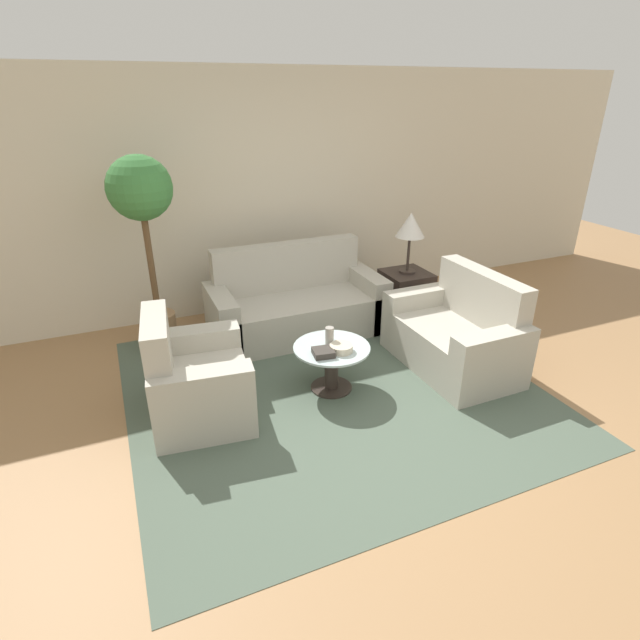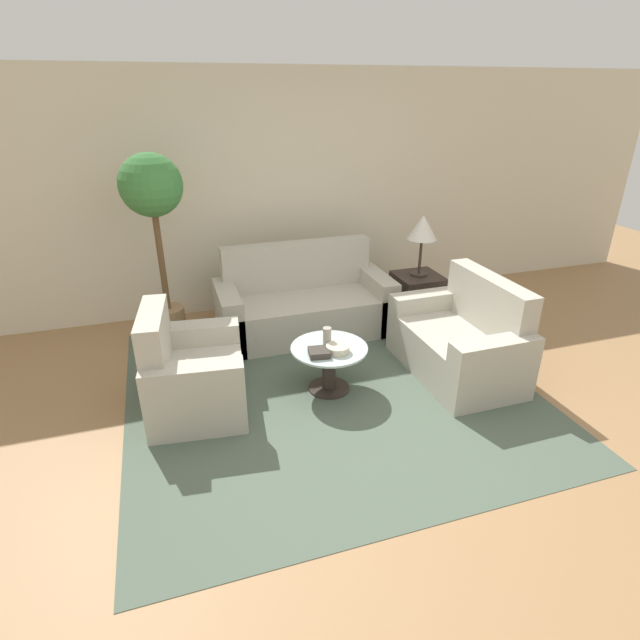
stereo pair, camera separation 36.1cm
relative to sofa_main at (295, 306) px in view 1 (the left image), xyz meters
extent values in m
plane|color=#9E754C|center=(0.00, -1.88, -0.29)|extent=(14.00, 14.00, 0.00)
cube|color=beige|center=(0.00, 0.86, 1.01)|extent=(10.00, 0.06, 2.60)
cube|color=#4C5B4C|center=(-0.12, -1.20, -0.29)|extent=(3.36, 3.23, 0.01)
cube|color=#B2AD9E|center=(0.00, -0.08, -0.08)|extent=(1.59, 0.80, 0.41)
cube|color=#B2AD9E|center=(0.00, 0.23, 0.17)|extent=(1.59, 0.18, 0.91)
cube|color=#B2AD9E|center=(-0.80, -0.08, 0.00)|extent=(0.20, 0.80, 0.58)
cube|color=#B2AD9E|center=(0.80, -0.08, 0.00)|extent=(0.20, 0.80, 0.58)
cube|color=#B2AD9E|center=(-1.21, -1.12, -0.08)|extent=(0.81, 0.78, 0.41)
cube|color=#B2AD9E|center=(-1.48, -1.09, 0.15)|extent=(0.26, 0.72, 0.87)
cube|color=#B2AD9E|center=(-1.25, -1.47, 0.00)|extent=(0.75, 0.28, 0.58)
cube|color=#B2AD9E|center=(-1.17, -0.77, 0.00)|extent=(0.75, 0.28, 0.58)
cube|color=#B2AD9E|center=(1.06, -1.27, -0.08)|extent=(0.77, 1.07, 0.41)
cube|color=#B2AD9E|center=(1.35, -1.27, 0.16)|extent=(0.19, 1.06, 0.89)
cube|color=#B2AD9E|center=(1.06, -0.74, 0.00)|extent=(0.76, 0.21, 0.58)
cube|color=#B2AD9E|center=(1.07, -1.80, 0.00)|extent=(0.76, 0.21, 0.58)
cylinder|color=#332823|center=(-0.12, -1.20, -0.28)|extent=(0.36, 0.36, 0.02)
cylinder|color=#332823|center=(-0.12, -1.20, -0.09)|extent=(0.12, 0.12, 0.39)
cylinder|color=#B2C6C6|center=(-0.12, -1.20, 0.11)|extent=(0.65, 0.65, 0.02)
cube|color=#332823|center=(1.25, -0.18, -0.02)|extent=(0.47, 0.47, 0.55)
cylinder|color=#332823|center=(1.25, -0.18, 0.27)|extent=(0.18, 0.18, 0.02)
cylinder|color=#332823|center=(1.25, -0.18, 0.47)|extent=(0.03, 0.03, 0.37)
cone|color=beige|center=(1.25, -0.18, 0.78)|extent=(0.31, 0.31, 0.25)
cylinder|color=#93704C|center=(-1.36, 0.14, -0.10)|extent=(0.31, 0.31, 0.38)
cylinder|color=brown|center=(-1.36, 0.14, 0.61)|extent=(0.06, 0.06, 1.05)
sphere|color=#387538|center=(-1.36, 0.14, 1.30)|extent=(0.57, 0.57, 0.57)
cylinder|color=#9E998E|center=(-0.13, -1.18, 0.21)|extent=(0.07, 0.07, 0.17)
cylinder|color=beige|center=(-0.08, -1.30, 0.15)|extent=(0.19, 0.19, 0.06)
cube|color=#38332D|center=(-0.24, -1.31, 0.15)|extent=(0.18, 0.18, 0.05)
camera|label=1|loc=(-1.66, -4.55, 2.08)|focal=28.00mm
camera|label=2|loc=(-1.32, -4.68, 2.08)|focal=28.00mm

